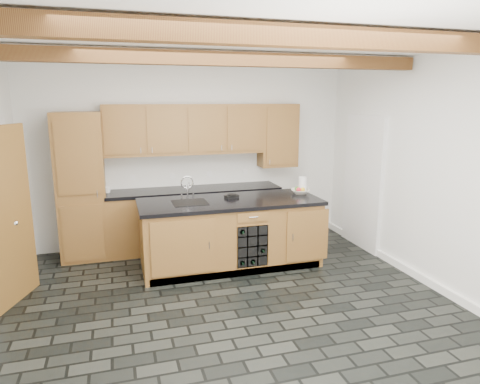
{
  "coord_description": "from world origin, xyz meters",
  "views": [
    {
      "loc": [
        -1.16,
        -4.16,
        2.25
      ],
      "look_at": [
        0.29,
        0.8,
        1.14
      ],
      "focal_mm": 32.0,
      "sensor_mm": 36.0,
      "label": 1
    }
  ],
  "objects_px": {
    "paper_towel": "(303,185)",
    "kitchen_scale": "(232,196)",
    "island": "(231,233)",
    "fruit_bowl": "(300,192)"
  },
  "relations": [
    {
      "from": "island",
      "to": "paper_towel",
      "type": "distance_m",
      "value": 1.27
    },
    {
      "from": "kitchen_scale",
      "to": "paper_towel",
      "type": "height_order",
      "value": "paper_towel"
    },
    {
      "from": "fruit_bowl",
      "to": "paper_towel",
      "type": "bearing_deg",
      "value": 23.27
    },
    {
      "from": "paper_towel",
      "to": "kitchen_scale",
      "type": "bearing_deg",
      "value": -179.91
    },
    {
      "from": "paper_towel",
      "to": "fruit_bowl",
      "type": "bearing_deg",
      "value": -156.73
    },
    {
      "from": "island",
      "to": "paper_towel",
      "type": "xyz_separation_m",
      "value": [
        1.11,
        0.13,
        0.59
      ]
    },
    {
      "from": "island",
      "to": "kitchen_scale",
      "type": "distance_m",
      "value": 0.51
    },
    {
      "from": "fruit_bowl",
      "to": "paper_towel",
      "type": "distance_m",
      "value": 0.1
    },
    {
      "from": "fruit_bowl",
      "to": "island",
      "type": "bearing_deg",
      "value": -174.12
    },
    {
      "from": "island",
      "to": "paper_towel",
      "type": "bearing_deg",
      "value": 6.55
    }
  ]
}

